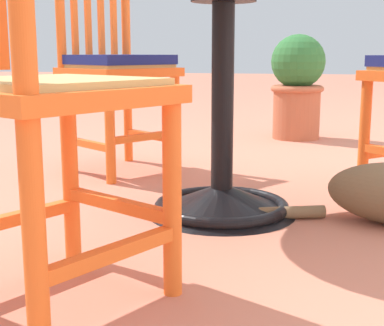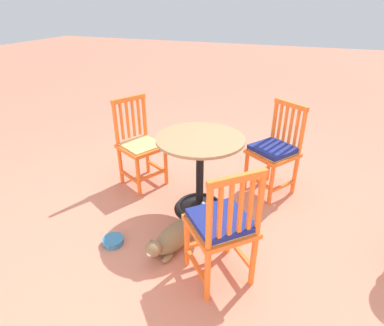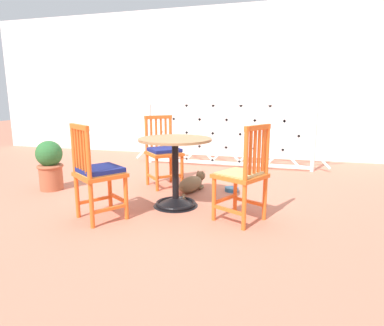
% 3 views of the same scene
% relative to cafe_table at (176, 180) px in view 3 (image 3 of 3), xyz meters
% --- Properties ---
extents(ground_plane, '(24.00, 24.00, 0.00)m').
position_rel_cafe_table_xyz_m(ground_plane, '(-0.15, -0.14, -0.28)').
color(ground_plane, '#C6755B').
extents(building_wall_backdrop, '(10.00, 0.20, 2.80)m').
position_rel_cafe_table_xyz_m(building_wall_backdrop, '(-0.15, 3.19, 1.12)').
color(building_wall_backdrop, white).
rests_on(building_wall_backdrop, ground_plane).
extents(lattice_fence_panel, '(3.28, 0.06, 1.11)m').
position_rel_cafe_table_xyz_m(lattice_fence_panel, '(0.17, 2.12, 0.27)').
color(lattice_fence_panel, white).
rests_on(lattice_fence_panel, ground_plane).
extents(cafe_table, '(0.76, 0.76, 0.73)m').
position_rel_cafe_table_xyz_m(cafe_table, '(0.00, 0.00, 0.00)').
color(cafe_table, black).
rests_on(cafe_table, ground_plane).
extents(orange_chair_tucked_in, '(0.57, 0.57, 0.91)m').
position_rel_cafe_table_xyz_m(orange_chair_tucked_in, '(-0.41, 0.72, 0.16)').
color(orange_chair_tucked_in, orange).
rests_on(orange_chair_tucked_in, ground_plane).
extents(orange_chair_by_planter, '(0.56, 0.56, 0.91)m').
position_rel_cafe_table_xyz_m(orange_chair_by_planter, '(-0.57, -0.56, 0.16)').
color(orange_chair_by_planter, orange).
rests_on(orange_chair_by_planter, ground_plane).
extents(orange_chair_facing_out, '(0.54, 0.54, 0.91)m').
position_rel_cafe_table_xyz_m(orange_chair_facing_out, '(0.74, -0.24, 0.15)').
color(orange_chair_facing_out, orange).
rests_on(orange_chair_facing_out, ground_plane).
extents(tabby_cat, '(0.31, 0.75, 0.23)m').
position_rel_cafe_table_xyz_m(tabby_cat, '(0.02, 0.58, -0.19)').
color(tabby_cat, brown).
rests_on(tabby_cat, ground_plane).
extents(terracotta_planter, '(0.32, 0.32, 0.62)m').
position_rel_cafe_table_xyz_m(terracotta_planter, '(-1.71, 0.17, 0.04)').
color(terracotta_planter, '#B25B3D').
rests_on(terracotta_planter, ground_plane).
extents(pet_water_bowl, '(0.17, 0.17, 0.05)m').
position_rel_cafe_table_xyz_m(pet_water_bowl, '(0.49, 0.71, -0.26)').
color(pet_water_bowl, teal).
rests_on(pet_water_bowl, ground_plane).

